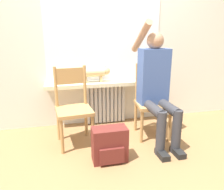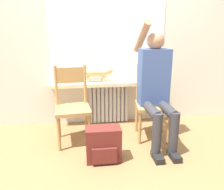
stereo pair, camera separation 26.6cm
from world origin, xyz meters
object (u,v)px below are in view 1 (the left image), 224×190
chair_right (152,100)px  person (157,84)px  cat (96,72)px  chair_left (73,106)px  backpack (110,145)px

chair_right → person: person is taller
person → cat: person is taller
chair_left → person: (0.95, -0.12, 0.24)m
cat → chair_left: bearing=-126.0°
cat → backpack: cat is taller
chair_right → backpack: bearing=-136.3°
chair_left → cat: (0.34, 0.47, 0.29)m
cat → backpack: 1.10m
cat → chair_right: bearing=-37.3°
chair_left → backpack: 0.63m
chair_left → person: 0.99m
chair_left → chair_right: same height
person → backpack: 0.89m
backpack → person: bearing=29.2°
person → chair_left: bearing=172.9°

